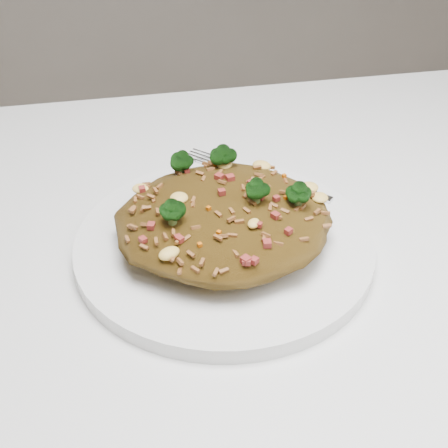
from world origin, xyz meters
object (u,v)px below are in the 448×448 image
(fork, at_px, (263,177))
(plate, at_px, (224,244))
(fried_rice, at_px, (224,211))
(dining_table, at_px, (237,383))

(fork, bearing_deg, plate, -79.53)
(plate, xyz_separation_m, fork, (0.06, 0.08, 0.01))
(plate, bearing_deg, fried_rice, 72.81)
(plate, bearing_deg, fork, 56.82)
(fork, bearing_deg, dining_table, -66.87)
(fried_rice, relative_size, fork, 1.41)
(dining_table, xyz_separation_m, fried_rice, (0.00, 0.07, 0.13))
(plate, xyz_separation_m, fried_rice, (0.00, 0.00, 0.03))
(fried_rice, bearing_deg, dining_table, -92.48)
(dining_table, xyz_separation_m, fork, (0.06, 0.16, 0.11))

